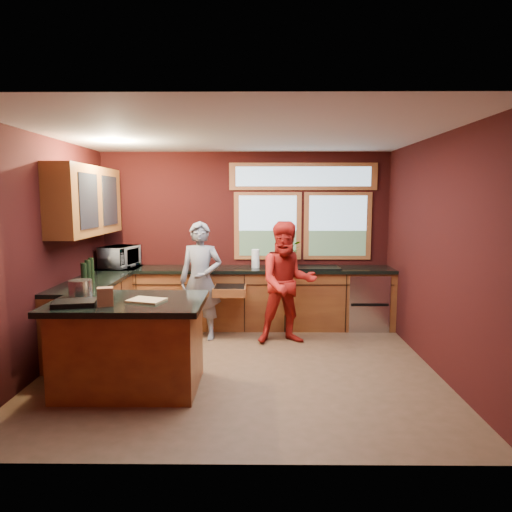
{
  "coord_description": "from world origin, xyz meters",
  "views": [
    {
      "loc": [
        0.23,
        -5.19,
        1.98
      ],
      "look_at": [
        0.18,
        0.4,
        1.27
      ],
      "focal_mm": 32.0,
      "sensor_mm": 36.0,
      "label": 1
    }
  ],
  "objects_px": {
    "island": "(130,344)",
    "stock_pot": "(80,288)",
    "person_red": "(287,283)",
    "cutting_board": "(147,300)",
    "person_grey": "(201,281)"
  },
  "relations": [
    {
      "from": "person_red",
      "to": "cutting_board",
      "type": "relative_size",
      "value": 4.79
    },
    {
      "from": "person_red",
      "to": "stock_pot",
      "type": "bearing_deg",
      "value": -156.02
    },
    {
      "from": "person_red",
      "to": "stock_pot",
      "type": "distance_m",
      "value": 2.67
    },
    {
      "from": "person_red",
      "to": "stock_pot",
      "type": "height_order",
      "value": "person_red"
    },
    {
      "from": "island",
      "to": "stock_pot",
      "type": "height_order",
      "value": "stock_pot"
    },
    {
      "from": "stock_pot",
      "to": "person_grey",
      "type": "bearing_deg",
      "value": 55.81
    },
    {
      "from": "person_red",
      "to": "cutting_board",
      "type": "distance_m",
      "value": 2.21
    },
    {
      "from": "island",
      "to": "stock_pot",
      "type": "bearing_deg",
      "value": 164.74
    },
    {
      "from": "person_grey",
      "to": "cutting_board",
      "type": "distance_m",
      "value": 1.81
    },
    {
      "from": "person_red",
      "to": "cutting_board",
      "type": "xyz_separation_m",
      "value": [
        -1.52,
        -1.59,
        0.12
      ]
    },
    {
      "from": "person_red",
      "to": "person_grey",
      "type": "bearing_deg",
      "value": 163.85
    },
    {
      "from": "person_grey",
      "to": "cutting_board",
      "type": "height_order",
      "value": "person_grey"
    },
    {
      "from": "island",
      "to": "person_red",
      "type": "xyz_separation_m",
      "value": [
        1.72,
        1.54,
        0.36
      ]
    },
    {
      "from": "person_grey",
      "to": "stock_pot",
      "type": "relative_size",
      "value": 6.93
    },
    {
      "from": "island",
      "to": "cutting_board",
      "type": "bearing_deg",
      "value": -14.04
    }
  ]
}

